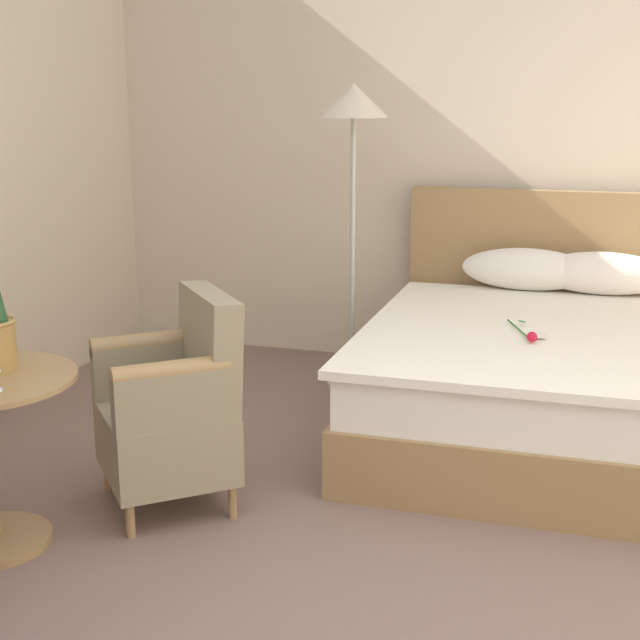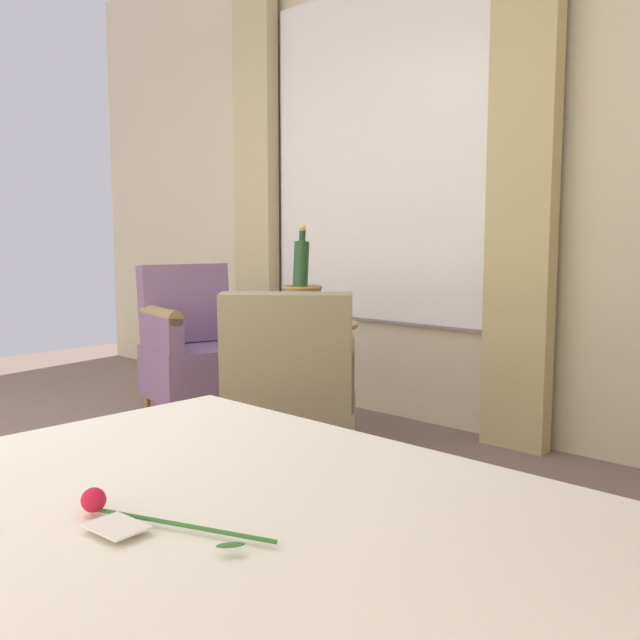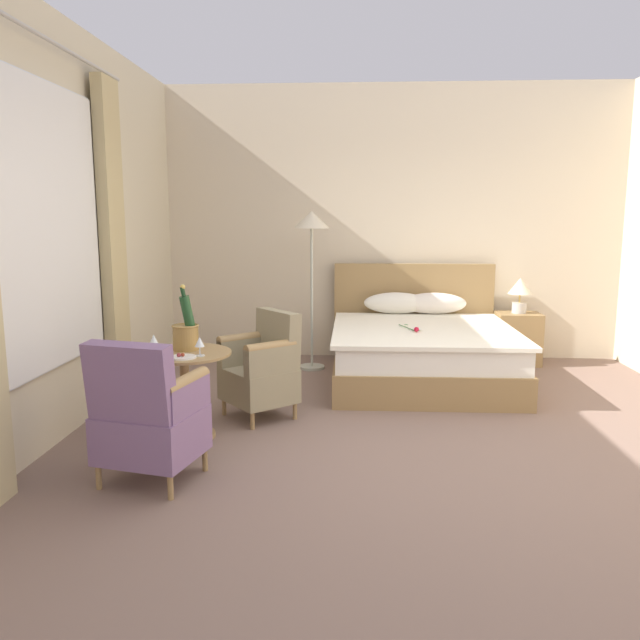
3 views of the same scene
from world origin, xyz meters
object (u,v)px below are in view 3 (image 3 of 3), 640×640
object	(u,v)px
nightstand	(517,338)
wine_glass_near_edge	(200,343)
side_table_round	(185,386)
snack_plate	(183,357)
bed	(421,349)
armchair_by_window	(263,368)
floor_lamp_brass	(312,235)
armchair_facing_bed	(148,416)
bedside_lamp	(520,290)
wine_glass_near_bucket	(154,341)
champagne_bucket	(186,332)

from	to	relation	value
nightstand	wine_glass_near_edge	distance (m)	4.06
side_table_round	snack_plate	world-z (taller)	snack_plate
bed	armchair_by_window	size ratio (longest dim) A/B	2.34
snack_plate	floor_lamp_brass	bearing A→B (deg)	72.46
armchair_facing_bed	floor_lamp_brass	bearing A→B (deg)	74.86
bedside_lamp	wine_glass_near_edge	size ratio (longest dim) A/B	2.82
floor_lamp_brass	armchair_by_window	xyz separation A→B (m)	(-0.30, -1.69, -1.06)
wine_glass_near_bucket	wine_glass_near_edge	bearing A→B (deg)	-7.30
bed	champagne_bucket	world-z (taller)	champagne_bucket
bedside_lamp	snack_plate	distance (m)	4.16
nightstand	floor_lamp_brass	xyz separation A→B (m)	(-2.33, -0.35, 1.18)
bed	bedside_lamp	xyz separation A→B (m)	(1.17, 0.77, 0.53)
bed	wine_glass_near_edge	bearing A→B (deg)	-133.17
snack_plate	bed	bearing A→B (deg)	46.24
bed	floor_lamp_brass	xyz separation A→B (m)	(-1.16, 0.42, 1.16)
wine_glass_near_bucket	wine_glass_near_edge	size ratio (longest dim) A/B	1.04
snack_plate	wine_glass_near_edge	bearing A→B (deg)	33.85
snack_plate	armchair_by_window	bearing A→B (deg)	57.44
champagne_bucket	bed	bearing A→B (deg)	41.21
bedside_lamp	armchair_by_window	distance (m)	3.36
nightstand	armchair_facing_bed	bearing A→B (deg)	-132.84
side_table_round	wine_glass_near_bucket	distance (m)	0.42
bed	wine_glass_near_edge	distance (m)	2.69
nightstand	floor_lamp_brass	size ratio (longest dim) A/B	0.34
bed	wine_glass_near_edge	size ratio (longest dim) A/B	14.70
nightstand	bed	bearing A→B (deg)	-146.87
bed	wine_glass_near_bucket	distance (m)	2.91
wine_glass_near_bucket	wine_glass_near_edge	xyz separation A→B (m)	(0.35, -0.05, -0.00)
side_table_round	champagne_bucket	distance (m)	0.41
wine_glass_near_bucket	bedside_lamp	bearing A→B (deg)	38.48
nightstand	armchair_facing_bed	size ratio (longest dim) A/B	0.62
wine_glass_near_bucket	floor_lamp_brass	bearing A→B (deg)	66.30
floor_lamp_brass	armchair_facing_bed	world-z (taller)	floor_lamp_brass
bed	wine_glass_near_edge	xyz separation A→B (m)	(-1.82, -1.94, 0.44)
bedside_lamp	champagne_bucket	bearing A→B (deg)	-141.60
side_table_round	wine_glass_near_bucket	bearing A→B (deg)	-159.68
bedside_lamp	champagne_bucket	world-z (taller)	champagne_bucket
nightstand	armchair_facing_bed	world-z (taller)	armchair_facing_bed
bedside_lamp	floor_lamp_brass	world-z (taller)	floor_lamp_brass
bedside_lamp	wine_glass_near_bucket	distance (m)	4.27
snack_plate	bedside_lamp	bearing A→B (deg)	41.85
wine_glass_near_bucket	armchair_by_window	size ratio (longest dim) A/B	0.17
floor_lamp_brass	armchair_facing_bed	xyz separation A→B (m)	(-0.83, -3.05, -1.04)
nightstand	side_table_round	distance (m)	4.07
wine_glass_near_edge	armchair_by_window	xyz separation A→B (m)	(0.36, 0.66, -0.35)
bedside_lamp	floor_lamp_brass	distance (m)	2.44
bedside_lamp	floor_lamp_brass	size ratio (longest dim) A/B	0.23
nightstand	wine_glass_near_bucket	distance (m)	4.30
floor_lamp_brass	wine_glass_near_edge	xyz separation A→B (m)	(-0.66, -2.35, -0.71)
nightstand	wine_glass_near_bucket	bearing A→B (deg)	-141.52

